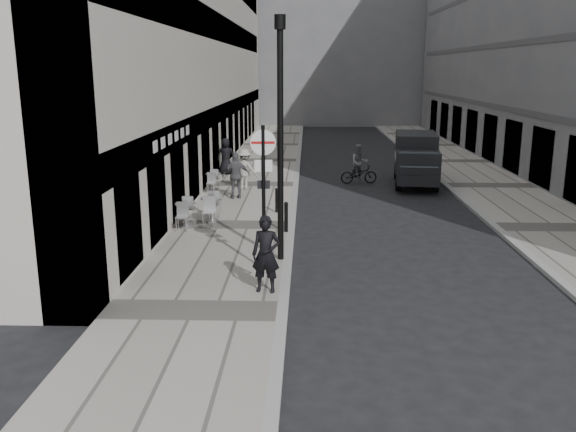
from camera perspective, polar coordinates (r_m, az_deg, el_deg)
name	(u,v)px	position (r m, az deg, el deg)	size (l,w,h in m)	color
ground	(276,375)	(11.30, -1.12, -14.67)	(120.00, 120.00, 0.00)	black
sidewalk	(253,185)	(28.55, -3.30, 2.92)	(4.00, 60.00, 0.12)	#9C968D
far_sidewalk	(490,186)	(29.67, 18.40, 2.65)	(4.00, 60.00, 0.12)	#9C968D
building_far	(318,12)	(66.18, 2.80, 18.51)	(24.00, 16.00, 22.00)	slate
walking_man	(266,254)	(14.53, -2.07, -3.60)	(0.68, 0.45, 1.87)	black
sign_post	(263,179)	(15.79, -2.31, 3.48)	(0.66, 0.12, 3.84)	black
lamppost	(280,129)	(16.52, -0.72, 8.18)	(0.30, 0.30, 6.59)	black
bollard_near	(277,201)	(22.72, -1.07, 1.42)	(0.11, 0.11, 0.86)	black
bollard_far	(286,218)	(19.98, -0.18, -0.17)	(0.12, 0.12, 0.94)	black
panel_van	(416,157)	(29.39, 11.89, 5.47)	(2.44, 5.21, 2.37)	black
cyclist	(359,168)	(29.25, 6.65, 4.44)	(1.81, 0.86, 1.87)	black
pedestrian_a	(236,175)	(25.16, -4.87, 3.80)	(1.13, 0.47, 1.92)	#56565A
pedestrian_b	(244,169)	(27.11, -4.09, 4.38)	(1.16, 0.67, 1.79)	#AEAAA0
pedestrian_c	(226,156)	(31.14, -5.84, 5.59)	(0.90, 0.58, 1.84)	black
cafe_table_near	(186,212)	(21.00, -9.56, 0.33)	(0.73, 1.64, 0.93)	silver
cafe_table_mid	(213,181)	(26.98, -7.02, 3.30)	(0.68, 1.54, 0.88)	silver
cafe_table_far	(212,207)	(21.49, -7.14, 0.81)	(0.78, 1.76, 1.00)	silver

